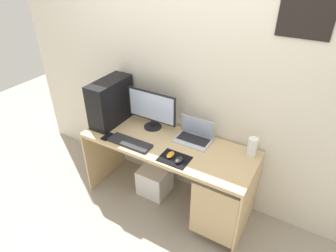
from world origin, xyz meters
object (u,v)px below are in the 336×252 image
at_px(mouse_right, 179,160).
at_px(cell_phone, 108,137).
at_px(pc_tower, 111,102).
at_px(keyboard, 130,143).
at_px(laptop, 194,136).
at_px(speaker, 252,147).
at_px(subwoofer, 155,180).
at_px(mouse_left, 170,155).
at_px(monitor, 152,109).

height_order(mouse_right, cell_phone, mouse_right).
bearing_deg(pc_tower, keyboard, -31.00).
height_order(laptop, cell_phone, laptop).
relative_size(mouse_right, cell_phone, 0.74).
relative_size(pc_tower, speaker, 2.77).
bearing_deg(subwoofer, pc_tower, -179.54).
distance_m(keyboard, mouse_right, 0.51).
bearing_deg(mouse_left, pc_tower, 164.98).
bearing_deg(mouse_right, mouse_left, 165.26).
relative_size(monitor, subwoofer, 1.74).
distance_m(speaker, keyboard, 1.08).
relative_size(keyboard, subwoofer, 1.40).
bearing_deg(laptop, mouse_right, -84.40).
distance_m(speaker, mouse_right, 0.64).
distance_m(speaker, cell_phone, 1.33).
xyz_separation_m(laptop, cell_phone, (-0.73, -0.38, -0.04)).
xyz_separation_m(pc_tower, keyboard, (0.40, -0.24, -0.21)).
distance_m(monitor, laptop, 0.48).
distance_m(mouse_left, mouse_right, 0.10).
relative_size(monitor, keyboard, 1.24).
height_order(keyboard, mouse_left, mouse_left).
xyz_separation_m(laptop, mouse_left, (-0.06, -0.34, -0.02)).
bearing_deg(mouse_right, monitor, 144.73).
relative_size(keyboard, mouse_left, 4.38).
height_order(mouse_left, cell_phone, mouse_left).
height_order(monitor, mouse_left, monitor).
bearing_deg(speaker, pc_tower, -173.91).
relative_size(monitor, laptop, 1.56).
bearing_deg(subwoofer, speaker, 9.12).
distance_m(keyboard, cell_phone, 0.25).
height_order(monitor, cell_phone, monitor).
xyz_separation_m(monitor, speaker, (0.98, 0.05, -0.12)).
relative_size(pc_tower, laptop, 1.46).
bearing_deg(subwoofer, laptop, 17.26).
distance_m(mouse_left, subwoofer, 0.73).
distance_m(monitor, mouse_right, 0.63).
bearing_deg(speaker, subwoofer, -170.88).
relative_size(speaker, subwoofer, 0.59).
bearing_deg(cell_phone, subwoofer, 36.47).
bearing_deg(speaker, mouse_left, -148.08).
bearing_deg(mouse_left, laptop, 80.08).
distance_m(cell_phone, subwoofer, 0.74).
relative_size(mouse_left, subwoofer, 0.32).
bearing_deg(keyboard, mouse_left, 2.75).
height_order(pc_tower, mouse_left, pc_tower).
bearing_deg(laptop, mouse_left, -99.92).
height_order(monitor, laptop, monitor).
height_order(pc_tower, monitor, pc_tower).
height_order(pc_tower, subwoofer, pc_tower).
bearing_deg(pc_tower, mouse_left, -15.02).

